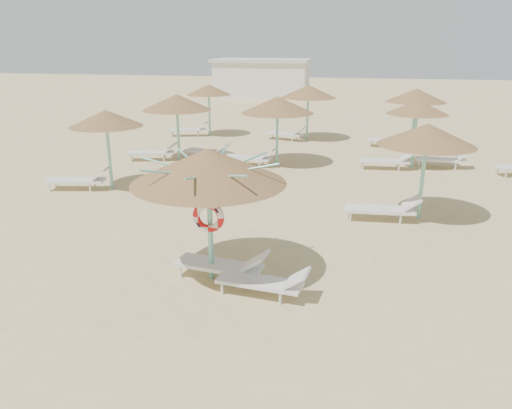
# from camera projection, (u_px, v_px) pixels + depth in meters

# --- Properties ---
(ground) EXTENTS (120.00, 120.00, 0.00)m
(ground) POSITION_uv_depth(u_px,v_px,m) (233.00, 273.00, 10.79)
(ground) COLOR #D1B97F
(ground) RESTS_ON ground
(main_palapa) EXTENTS (3.11, 3.11, 2.79)m
(main_palapa) POSITION_uv_depth(u_px,v_px,m) (208.00, 167.00, 9.83)
(main_palapa) COLOR #77CFBA
(main_palapa) RESTS_ON ground
(lounger_main_a) EXTENTS (2.04, 0.87, 0.72)m
(lounger_main_a) POSITION_uv_depth(u_px,v_px,m) (224.00, 265.00, 10.40)
(lounger_main_a) COLOR silver
(lounger_main_a) RESTS_ON ground
(lounger_main_b) EXTENTS (1.87, 0.77, 0.66)m
(lounger_main_b) POSITION_uv_depth(u_px,v_px,m) (266.00, 282.00, 9.74)
(lounger_main_b) COLOR silver
(lounger_main_b) RESTS_ON ground
(palapa_field) EXTENTS (19.43, 13.99, 2.72)m
(palapa_field) POSITION_uv_depth(u_px,v_px,m) (343.00, 108.00, 19.08)
(palapa_field) COLOR #77CFBA
(palapa_field) RESTS_ON ground
(service_hut) EXTENTS (8.40, 4.40, 3.25)m
(service_hut) POSITION_uv_depth(u_px,v_px,m) (262.00, 78.00, 43.99)
(service_hut) COLOR silver
(service_hut) RESTS_ON ground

